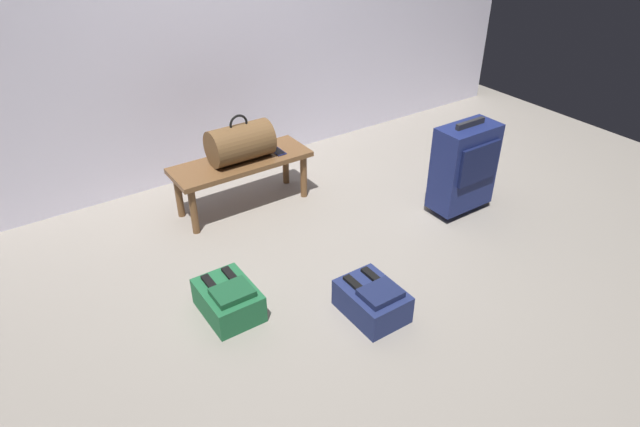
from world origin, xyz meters
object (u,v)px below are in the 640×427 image
(cell_phone, at_px, (278,151))
(suitcase_upright_navy, at_px, (464,166))
(backpack_green, at_px, (229,299))
(bench, at_px, (242,167))
(duffel_bag_brown, at_px, (240,143))
(backpack_navy, at_px, (372,300))

(cell_phone, relative_size, suitcase_upright_navy, 0.21)
(backpack_green, bearing_deg, bench, 58.20)
(bench, height_order, suitcase_upright_navy, suitcase_upright_navy)
(cell_phone, height_order, backpack_green, cell_phone)
(duffel_bag_brown, relative_size, backpack_green, 1.16)
(cell_phone, xyz_separation_m, backpack_navy, (-0.24, -1.41, -0.29))
(bench, height_order, backpack_green, bench)
(duffel_bag_brown, height_order, backpack_green, duffel_bag_brown)
(suitcase_upright_navy, bearing_deg, bench, 143.61)
(bench, bearing_deg, backpack_green, -121.80)
(bench, distance_m, backpack_green, 1.18)
(duffel_bag_brown, xyz_separation_m, cell_phone, (0.27, -0.03, -0.13))
(suitcase_upright_navy, relative_size, backpack_green, 1.83)
(duffel_bag_brown, relative_size, cell_phone, 3.06)
(bench, bearing_deg, duffel_bag_brown, -0.00)
(bench, bearing_deg, suitcase_upright_navy, -36.39)
(cell_phone, relative_size, backpack_navy, 0.38)
(bench, xyz_separation_m, cell_phone, (0.28, -0.03, 0.06))
(suitcase_upright_navy, height_order, backpack_navy, suitcase_upright_navy)
(suitcase_upright_navy, bearing_deg, backpack_navy, -157.25)
(bench, relative_size, duffel_bag_brown, 2.27)
(backpack_green, bearing_deg, backpack_navy, -34.77)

